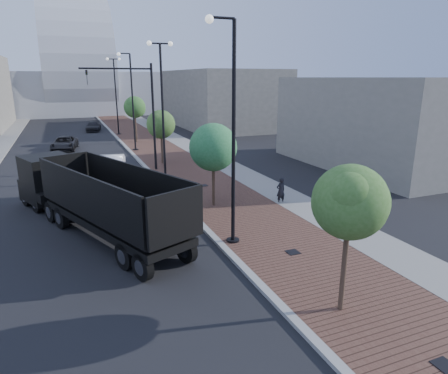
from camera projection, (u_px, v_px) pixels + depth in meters
name	position (u px, v px, depth m)	size (l,w,h in m)	color
sidewalk	(152.00, 140.00, 44.80)	(7.00, 140.00, 0.12)	#4C2D23
concrete_strip	(175.00, 139.00, 45.78)	(2.40, 140.00, 0.13)	slate
curb	(121.00, 142.00, 43.51)	(0.30, 140.00, 0.14)	gray
dump_truck	(75.00, 194.00, 19.41)	(7.19, 13.23, 3.28)	black
white_sedan	(111.00, 168.00, 27.47)	(1.75, 5.02, 1.66)	white
dark_car_mid	(65.00, 143.00, 38.85)	(2.19, 4.75, 1.32)	black
dark_car_far	(93.00, 126.00, 52.61)	(1.73, 4.26, 1.24)	black
pedestrian	(281.00, 191.00, 22.16)	(0.56, 0.37, 1.55)	black
streetlight_1	(231.00, 145.00, 15.82)	(1.44, 0.56, 9.21)	black
streetlight_2	(163.00, 111.00, 26.42)	(1.72, 0.56, 9.28)	black
streetlight_3	(132.00, 106.00, 37.19)	(1.44, 0.56, 9.21)	black
streetlight_4	(116.00, 96.00, 47.79)	(1.72, 0.56, 9.28)	black
traffic_mast	(141.00, 106.00, 28.71)	(5.09, 0.20, 8.00)	black
tree_0	(351.00, 202.00, 11.13)	(2.26, 2.19, 4.67)	#382619
tree_1	(214.00, 147.00, 20.98)	(2.60, 2.59, 4.67)	#382619
tree_2	(161.00, 124.00, 31.68)	(2.37, 2.32, 4.48)	#382619
tree_3	(135.00, 107.00, 42.21)	(2.39, 2.34, 5.06)	#382619
convention_center	(78.00, 82.00, 81.25)	(50.00, 30.00, 50.00)	#A4A7AE
commercial_block_ne	(220.00, 99.00, 57.20)	(12.00, 22.00, 8.00)	#5D5B54
commercial_block_e	(381.00, 122.00, 31.35)	(10.00, 16.00, 7.00)	slate
utility_cover_0	(444.00, 365.00, 9.64)	(0.50, 0.50, 0.02)	black
utility_cover_1	(293.00, 252.00, 15.88)	(0.50, 0.50, 0.02)	black
utility_cover_2	(203.00, 185.00, 25.67)	(0.50, 0.50, 0.02)	black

